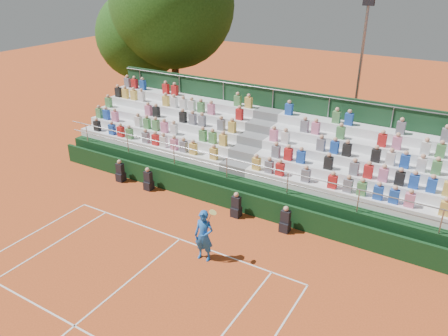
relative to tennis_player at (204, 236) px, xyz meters
The scene contains 8 objects.
ground 1.96m from the tennis_player, 160.32° to the left, with size 90.00×90.00×0.00m, color #C44F20.
courtside_wall 4.11m from the tennis_player, 112.64° to the left, with size 20.00×0.15×1.00m, color black.
line_officials 4.41m from the tennis_player, 130.80° to the left, with size 9.56×0.40×1.19m.
grandstand 7.16m from the tennis_player, 102.59° to the left, with size 20.00×5.20×4.40m.
tennis_player is the anchor object (origin of this frame).
tree_west 18.95m from the tennis_player, 136.91° to the left, with size 6.03×6.03×8.73m.
tree_east 18.12m from the tennis_player, 129.91° to the left, with size 8.11×8.11×11.80m.
floodlight_mast 14.78m from the tennis_player, 84.20° to the left, with size 0.60×0.25×8.49m.
Camera 1 is at (9.17, -11.82, 10.09)m, focal length 35.00 mm.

